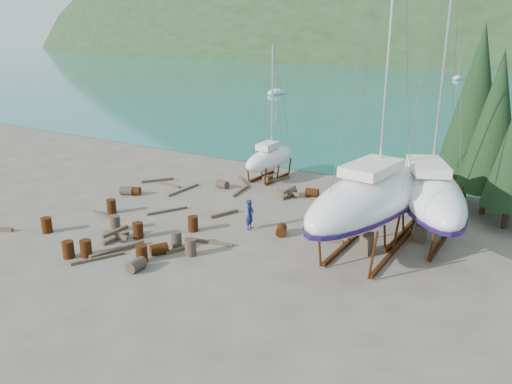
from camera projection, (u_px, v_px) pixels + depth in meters
The scene contains 47 objects.
ground at pixel (207, 235), 27.94m from camera, with size 600.00×600.00×0.00m, color #584E46.
far_house_left at pixel (367, 53), 210.78m from camera, with size 6.60×5.60×5.60m.
far_house_center at pixel (468, 55), 190.55m from camera, with size 6.60×5.60×5.60m.
cypress_near_right at pixel (495, 122), 29.55m from camera, with size 3.60×3.60×10.00m.
cypress_back_left at pixel (476, 101), 31.65m from camera, with size 4.14×4.14×11.50m.
moored_boat_left at pixel (276, 93), 91.43m from camera, with size 2.00×5.00×6.05m.
moored_boat_far at pixel (457, 78), 120.67m from camera, with size 2.00×5.00×6.05m.
large_sailboat_near at pixel (374, 195), 25.23m from camera, with size 4.87×12.04×18.43m.
large_sailboat_far at pixel (427, 191), 26.73m from camera, with size 7.28×10.93×16.80m.
small_sailboat_shore at pixel (270, 158), 38.20m from camera, with size 2.08×6.31×10.05m.
worker at pixel (250, 214), 28.54m from camera, with size 0.65×0.43×1.79m, color #121C4F.
drum_0 at pixel (47, 225), 28.20m from camera, with size 0.58×0.58×0.88m, color #51270D.
drum_1 at pixel (136, 265), 23.69m from camera, with size 0.58×0.58×0.88m, color #2D2823.
drum_2 at pixel (134, 191), 34.80m from camera, with size 0.58×0.58×0.88m, color #51270D.
drum_3 at pixel (68, 250), 25.02m from camera, with size 0.58×0.58×0.88m, color #51270D.
drum_4 at pixel (312, 192), 34.46m from camera, with size 0.58×0.58×0.88m, color #51270D.
drum_5 at pixel (191, 247), 25.28m from camera, with size 0.58×0.58×0.88m, color #2D2823.
drum_6 at pixel (281, 230), 27.88m from camera, with size 0.58×0.58×0.88m, color #51270D.
drum_7 at pixel (142, 254), 24.55m from camera, with size 0.58×0.58×0.88m, color #51270D.
drum_8 at pixel (111, 206), 31.26m from camera, with size 0.58×0.58×0.88m, color #51270D.
drum_9 at pixel (222, 184), 36.33m from camera, with size 0.58×0.58×0.88m, color #2D2823.
drum_10 at pixel (86, 248), 25.16m from camera, with size 0.58×0.58×0.88m, color #51270D.
drum_11 at pixel (290, 192), 34.48m from camera, with size 0.58×0.58×0.88m, color #2D2823.
drum_12 at pixel (159, 249), 25.45m from camera, with size 0.58×0.58×0.88m, color #51270D.
drum_13 at pixel (138, 230), 27.47m from camera, with size 0.58×0.58×0.88m, color #51270D.
drum_14 at pixel (193, 224), 28.41m from camera, with size 0.58×0.58×0.88m, color #51270D.
drum_15 at pixel (127, 191), 34.81m from camera, with size 0.58×0.58×0.88m, color #2D2823.
drum_16 at pixel (115, 223), 28.47m from camera, with size 0.58×0.58×0.88m, color #2D2823.
drum_17 at pixel (176, 240), 26.20m from camera, with size 0.58×0.58×0.88m, color #2D2823.
timber_0 at pixel (257, 170), 40.92m from camera, with size 0.14×2.19×0.14m, color brown.
timber_1 at pixel (325, 240), 27.08m from camera, with size 0.19×1.95×0.19m, color brown.
timber_2 at pixel (158, 180), 38.00m from camera, with size 0.19×2.46×0.19m, color brown.
timber_3 at pixel (98, 258), 24.88m from camera, with size 0.15×2.65×0.15m, color brown.
timber_5 at pixel (209, 242), 26.82m from camera, with size 0.16×2.72×0.16m, color brown.
timber_6 at pixel (281, 179), 38.30m from camera, with size 0.19×1.80×0.19m, color brown.
timber_7 at pixel (179, 249), 25.89m from camera, with size 0.17×1.52×0.17m, color brown.
timber_8 at pixel (224, 214), 30.96m from camera, with size 0.19×2.01×0.19m, color brown.
timber_9 at pixel (243, 182), 37.66m from camera, with size 0.15×2.72×0.15m, color brown.
timber_10 at pixel (240, 191), 35.47m from camera, with size 0.16×2.57×0.16m, color brown.
timber_11 at pixel (167, 211), 31.53m from camera, with size 0.15×2.68×0.15m, color brown.
timber_12 at pixel (104, 215), 30.71m from camera, with size 0.17×2.32×0.17m, color brown.
timber_13 at pixel (5, 230), 28.45m from camera, with size 0.22×0.93×0.22m, color brown.
timber_15 at pixel (183, 190), 35.74m from camera, with size 0.15×3.29×0.15m, color brown.
timber_16 at pixel (117, 250), 25.78m from camera, with size 0.23×2.98×0.23m, color brown.
timber_17 at pixel (169, 185), 36.92m from camera, with size 0.16×2.09×0.16m, color brown.
timber_pile_fore at pixel (115, 235), 27.18m from camera, with size 1.80×1.80×0.60m.
timber_pile_aft at pixel (288, 193), 34.36m from camera, with size 1.80×1.80×0.60m.
Camera 1 is at (16.09, -20.46, 10.81)m, focal length 35.00 mm.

